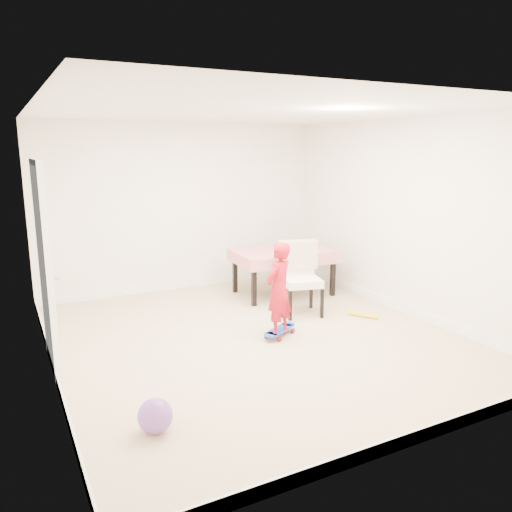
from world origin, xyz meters
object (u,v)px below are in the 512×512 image
dining_table (283,272)px  skateboard (280,332)px  balloon (155,416)px  child (279,292)px  dining_chair (301,279)px

dining_table → skateboard: 1.80m
skateboard → balloon: (-1.92, -1.35, 0.10)m
dining_table → skateboard: (-0.94, -1.51, -0.30)m
child → balloon: 2.32m
skateboard → dining_chair: bearing=10.9°
balloon → dining_chair: bearing=36.6°
dining_table → balloon: bearing=-130.8°
child → balloon: child is taller
dining_chair → child: 0.94m
skateboard → child: bearing=-166.6°
child → balloon: bearing=8.2°
child → balloon: size_ratio=4.00×
dining_chair → balloon: dining_chair is taller
dining_table → skateboard: size_ratio=2.56×
dining_chair → balloon: size_ratio=3.51×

